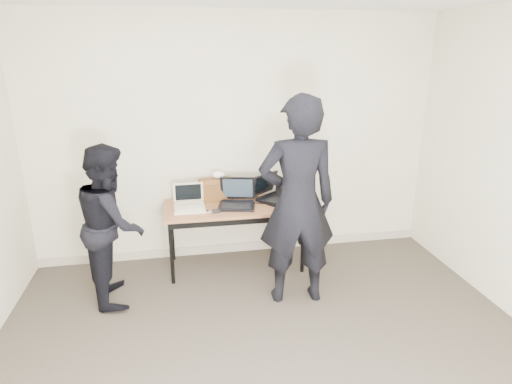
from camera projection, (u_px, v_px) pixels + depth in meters
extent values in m
cube|color=beige|center=(236.00, 140.00, 4.75)|extent=(4.50, 0.05, 2.70)
cube|color=#935B38|center=(235.00, 207.00, 4.58)|extent=(1.50, 0.66, 0.03)
cylinder|color=black|center=(172.00, 253.00, 4.33)|extent=(0.04, 0.04, 0.68)
cylinder|color=black|center=(303.00, 243.00, 4.56)|extent=(0.04, 0.04, 0.68)
cylinder|color=black|center=(172.00, 232.00, 4.83)|extent=(0.04, 0.04, 0.68)
cylinder|color=black|center=(290.00, 224.00, 5.06)|extent=(0.04, 0.04, 0.68)
cube|color=black|center=(239.00, 222.00, 4.33)|extent=(1.40, 0.03, 0.06)
cube|color=beige|center=(190.00, 208.00, 4.44)|extent=(0.32, 0.27, 0.04)
cube|color=beige|center=(190.00, 207.00, 4.40)|extent=(0.26, 0.15, 0.01)
cube|color=beige|center=(188.00, 192.00, 4.53)|extent=(0.32, 0.05, 0.22)
cube|color=black|center=(188.00, 192.00, 4.53)|extent=(0.27, 0.04, 0.18)
cube|color=beige|center=(189.00, 202.00, 4.55)|extent=(0.28, 0.02, 0.02)
cube|color=black|center=(237.00, 206.00, 4.51)|extent=(0.43, 0.36, 0.02)
cube|color=black|center=(236.00, 206.00, 4.47)|extent=(0.33, 0.22, 0.01)
cube|color=black|center=(238.00, 188.00, 4.63)|extent=(0.38, 0.16, 0.27)
cube|color=#26333F|center=(238.00, 188.00, 4.62)|extent=(0.33, 0.13, 0.22)
cube|color=black|center=(238.00, 201.00, 4.64)|extent=(0.33, 0.09, 0.02)
cube|color=black|center=(276.00, 199.00, 4.73)|extent=(0.47, 0.45, 0.03)
cube|color=black|center=(278.00, 198.00, 4.70)|extent=(0.34, 0.31, 0.01)
cube|color=black|center=(264.00, 184.00, 4.80)|extent=(0.36, 0.30, 0.25)
cube|color=black|center=(265.00, 184.00, 4.79)|extent=(0.30, 0.25, 0.21)
cube|color=black|center=(267.00, 195.00, 4.81)|extent=(0.28, 0.22, 0.02)
cube|color=brown|center=(216.00, 189.00, 4.71)|extent=(0.38, 0.22, 0.24)
cube|color=brown|center=(217.00, 182.00, 4.62)|extent=(0.37, 0.13, 0.07)
cube|color=brown|center=(230.00, 189.00, 4.77)|extent=(0.03, 0.10, 0.02)
ellipsoid|color=white|center=(218.00, 175.00, 4.66)|extent=(0.15, 0.12, 0.08)
cube|color=black|center=(288.00, 191.00, 4.83)|extent=(0.26, 0.23, 0.13)
cube|color=black|center=(216.00, 211.00, 4.36)|extent=(0.08, 0.06, 0.03)
cube|color=black|center=(195.00, 208.00, 4.48)|extent=(0.26, 0.22, 0.01)
cube|color=silver|center=(215.00, 210.00, 4.42)|extent=(0.25, 0.14, 0.01)
cube|color=silver|center=(237.00, 209.00, 4.46)|extent=(0.21, 0.15, 0.01)
cube|color=black|center=(282.00, 201.00, 4.68)|extent=(0.15, 0.23, 0.01)
cube|color=black|center=(247.00, 197.00, 4.80)|extent=(0.25, 0.03, 0.01)
cube|color=black|center=(263.00, 204.00, 4.61)|extent=(0.31, 0.15, 0.01)
imported|color=black|center=(297.00, 203.00, 3.88)|extent=(0.74, 0.51, 1.97)
imported|color=black|center=(111.00, 224.00, 3.99)|extent=(0.67, 0.81, 1.52)
cube|color=#BAAE9A|center=(238.00, 247.00, 5.13)|extent=(4.50, 0.03, 0.10)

